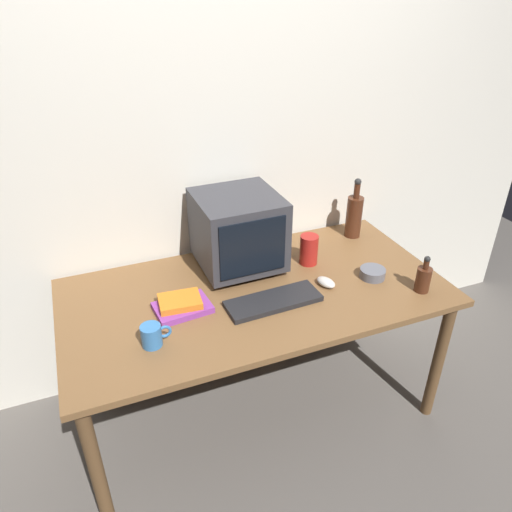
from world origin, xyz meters
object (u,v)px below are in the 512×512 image
(crt_monitor, at_px, (238,231))
(cd_spindle, at_px, (372,273))
(bottle_tall, at_px, (354,215))
(mug, at_px, (152,335))
(book_stack, at_px, (182,305))
(computer_mouse, at_px, (326,282))
(metal_canister, at_px, (309,250))
(keyboard, at_px, (273,301))
(bottle_short, at_px, (423,278))

(crt_monitor, height_order, cd_spindle, crt_monitor)
(bottle_tall, xyz_separation_m, mug, (-1.20, -0.49, -0.08))
(bottle_tall, relative_size, mug, 2.77)
(book_stack, height_order, mug, mug)
(computer_mouse, relative_size, metal_canister, 0.67)
(bottle_tall, distance_m, book_stack, 1.09)
(crt_monitor, bearing_deg, bottle_tall, 5.65)
(keyboard, distance_m, bottle_tall, 0.79)
(keyboard, xyz_separation_m, computer_mouse, (0.28, 0.04, 0.01))
(keyboard, bearing_deg, book_stack, 162.96)
(book_stack, relative_size, cd_spindle, 2.05)
(keyboard, distance_m, cd_spindle, 0.52)
(crt_monitor, xyz_separation_m, computer_mouse, (0.31, -0.31, -0.17))
(bottle_short, relative_size, book_stack, 0.73)
(bottle_tall, distance_m, cd_spindle, 0.43)
(computer_mouse, xyz_separation_m, bottle_tall, (0.37, 0.38, 0.11))
(metal_canister, bearing_deg, keyboard, -140.15)
(keyboard, height_order, mug, mug)
(bottle_short, height_order, cd_spindle, bottle_short)
(cd_spindle, bearing_deg, bottle_short, -51.00)
(keyboard, bearing_deg, cd_spindle, -0.20)
(crt_monitor, relative_size, cd_spindle, 3.27)
(bottle_short, bearing_deg, book_stack, 165.96)
(keyboard, relative_size, cd_spindle, 3.50)
(keyboard, xyz_separation_m, bottle_tall, (0.66, 0.42, 0.11))
(bottle_tall, height_order, bottle_short, bottle_tall)
(crt_monitor, height_order, mug, crt_monitor)
(book_stack, height_order, cd_spindle, book_stack)
(metal_canister, bearing_deg, mug, -158.89)
(bottle_short, xyz_separation_m, metal_canister, (-0.36, 0.41, 0.01))
(crt_monitor, bearing_deg, metal_canister, -17.09)
(bottle_short, bearing_deg, keyboard, 166.46)
(crt_monitor, xyz_separation_m, mug, (-0.51, -0.43, -0.15))
(crt_monitor, height_order, computer_mouse, crt_monitor)
(computer_mouse, distance_m, book_stack, 0.67)
(bottle_tall, height_order, cd_spindle, bottle_tall)
(crt_monitor, distance_m, keyboard, 0.39)
(crt_monitor, relative_size, keyboard, 0.94)
(book_stack, relative_size, mug, 2.05)
(book_stack, bearing_deg, cd_spindle, -5.33)
(book_stack, distance_m, metal_canister, 0.70)
(keyboard, xyz_separation_m, mug, (-0.54, -0.08, 0.03))
(keyboard, bearing_deg, bottle_short, -15.68)
(keyboard, height_order, bottle_short, bottle_short)
(computer_mouse, distance_m, cd_spindle, 0.24)
(crt_monitor, relative_size, computer_mouse, 3.93)
(keyboard, xyz_separation_m, book_stack, (-0.38, 0.10, 0.01))
(keyboard, bearing_deg, mug, -174.24)
(bottle_short, bearing_deg, cd_spindle, 129.00)
(keyboard, xyz_separation_m, metal_canister, (0.30, 0.25, 0.06))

